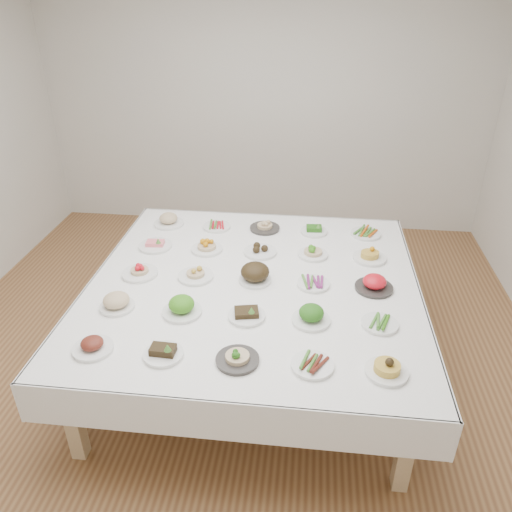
# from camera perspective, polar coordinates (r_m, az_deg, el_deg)

# --- Properties ---
(room_envelope) EXTENTS (5.02, 5.02, 2.81)m
(room_envelope) POSITION_cam_1_polar(r_m,az_deg,el_deg) (3.26, -3.57, 14.44)
(room_envelope) COLOR olive
(room_envelope) RESTS_ON ground
(display_table) EXTENTS (2.36, 2.36, 0.75)m
(display_table) POSITION_cam_1_polar(r_m,az_deg,el_deg) (3.62, -0.27, -3.82)
(display_table) COLOR white
(display_table) RESTS_ON ground
(dish_0) EXTENTS (0.23, 0.23, 0.12)m
(dish_0) POSITION_cam_1_polar(r_m,az_deg,el_deg) (3.09, -18.24, -9.43)
(dish_0) COLOR white
(dish_0) RESTS_ON display_table
(dish_1) EXTENTS (0.23, 0.23, 0.11)m
(dish_1) POSITION_cam_1_polar(r_m,az_deg,el_deg) (2.96, -10.59, -10.51)
(dish_1) COLOR white
(dish_1) RESTS_ON display_table
(dish_2) EXTENTS (0.25, 0.25, 0.12)m
(dish_2) POSITION_cam_1_polar(r_m,az_deg,el_deg) (2.87, -2.15, -11.20)
(dish_2) COLOR #2F2C2A
(dish_2) RESTS_ON display_table
(dish_3) EXTENTS (0.25, 0.24, 0.06)m
(dish_3) POSITION_cam_1_polar(r_m,az_deg,el_deg) (2.87, 6.46, -12.11)
(dish_3) COLOR white
(dish_3) RESTS_ON display_table
(dish_4) EXTENTS (0.24, 0.24, 0.14)m
(dish_4) POSITION_cam_1_polar(r_m,az_deg,el_deg) (2.88, 14.80, -11.93)
(dish_4) COLOR white
(dish_4) RESTS_ON display_table
(dish_5) EXTENTS (0.22, 0.22, 0.13)m
(dish_5) POSITION_cam_1_polar(r_m,az_deg,el_deg) (3.40, -15.69, -4.87)
(dish_5) COLOR white
(dish_5) RESTS_ON display_table
(dish_6) EXTENTS (0.30, 0.30, 0.16)m
(dish_6) POSITION_cam_1_polar(r_m,az_deg,el_deg) (3.26, -8.52, -5.36)
(dish_6) COLOR white
(dish_6) RESTS_ON display_table
(dish_7) EXTENTS (0.24, 0.24, 0.10)m
(dish_7) POSITION_cam_1_polar(r_m,az_deg,el_deg) (3.21, -1.09, -6.41)
(dish_7) COLOR white
(dish_7) RESTS_ON display_table
(dish_8) EXTENTS (0.24, 0.24, 0.13)m
(dish_8) POSITION_cam_1_polar(r_m,az_deg,el_deg) (3.18, 6.34, -6.65)
(dish_8) COLOR white
(dish_8) RESTS_ON display_table
(dish_9) EXTENTS (0.23, 0.23, 0.06)m
(dish_9) POSITION_cam_1_polar(r_m,az_deg,el_deg) (3.24, 13.97, -7.38)
(dish_9) COLOR white
(dish_9) RESTS_ON display_table
(dish_10) EXTENTS (0.26, 0.26, 0.13)m
(dish_10) POSITION_cam_1_polar(r_m,az_deg,el_deg) (3.74, -13.21, -1.30)
(dish_10) COLOR white
(dish_10) RESTS_ON display_table
(dish_11) EXTENTS (0.25, 0.25, 0.12)m
(dish_11) POSITION_cam_1_polar(r_m,az_deg,el_deg) (3.63, -6.94, -1.74)
(dish_11) COLOR white
(dish_11) RESTS_ON display_table
(dish_12) EXTENTS (0.26, 0.26, 0.15)m
(dish_12) POSITION_cam_1_polar(r_m,az_deg,el_deg) (3.55, -0.11, -1.92)
(dish_12) COLOR white
(dish_12) RESTS_ON display_table
(dish_13) EXTENTS (0.23, 0.23, 0.06)m
(dish_13) POSITION_cam_1_polar(r_m,az_deg,el_deg) (3.56, 6.58, -3.02)
(dish_13) COLOR white
(dish_13) RESTS_ON display_table
(dish_14) EXTENTS (0.26, 0.26, 0.14)m
(dish_14) POSITION_cam_1_polar(r_m,az_deg,el_deg) (3.57, 13.40, -2.88)
(dish_14) COLOR #2F2C2A
(dish_14) RESTS_ON display_table
(dish_15) EXTENTS (0.26, 0.26, 0.11)m
(dish_15) POSITION_cam_1_polar(r_m,az_deg,el_deg) (4.10, -11.46, 1.58)
(dish_15) COLOR white
(dish_15) RESTS_ON display_table
(dish_16) EXTENTS (0.25, 0.25, 0.13)m
(dish_16) POSITION_cam_1_polar(r_m,az_deg,el_deg) (3.98, -5.67, 1.39)
(dish_16) COLOR white
(dish_16) RESTS_ON display_table
(dish_17) EXTENTS (0.26, 0.26, 0.10)m
(dish_17) POSITION_cam_1_polar(r_m,az_deg,el_deg) (3.93, 0.48, 0.87)
(dish_17) COLOR white
(dish_17) RESTS_ON display_table
(dish_18) EXTENTS (0.23, 0.23, 0.12)m
(dish_18) POSITION_cam_1_polar(r_m,az_deg,el_deg) (3.91, 6.56, 0.69)
(dish_18) COLOR white
(dish_18) RESTS_ON display_table
(dish_19) EXTENTS (0.25, 0.25, 0.13)m
(dish_19) POSITION_cam_1_polar(r_m,az_deg,el_deg) (3.93, 12.91, 0.36)
(dish_19) COLOR white
(dish_19) RESTS_ON display_table
(dish_20) EXTENTS (0.26, 0.26, 0.14)m
(dish_20) POSITION_cam_1_polar(r_m,az_deg,el_deg) (4.45, -9.98, 4.32)
(dish_20) COLOR white
(dish_20) RESTS_ON display_table
(dish_21) EXTENTS (0.23, 0.23, 0.05)m
(dish_21) POSITION_cam_1_polar(r_m,az_deg,el_deg) (4.36, -4.51, 3.47)
(dish_21) COLOR white
(dish_21) RESTS_ON display_table
(dish_22) EXTENTS (0.25, 0.25, 0.12)m
(dish_22) POSITION_cam_1_polar(r_m,az_deg,el_deg) (4.31, 1.01, 3.67)
(dish_22) COLOR #2F2C2A
(dish_22) RESTS_ON display_table
(dish_23) EXTENTS (0.22, 0.22, 0.09)m
(dish_23) POSITION_cam_1_polar(r_m,az_deg,el_deg) (4.28, 6.65, 3.10)
(dish_23) COLOR white
(dish_23) RESTS_ON display_table
(dish_24) EXTENTS (0.27, 0.25, 0.06)m
(dish_24) POSITION_cam_1_polar(r_m,az_deg,el_deg) (4.32, 12.44, 2.66)
(dish_24) COLOR white
(dish_24) RESTS_ON display_table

